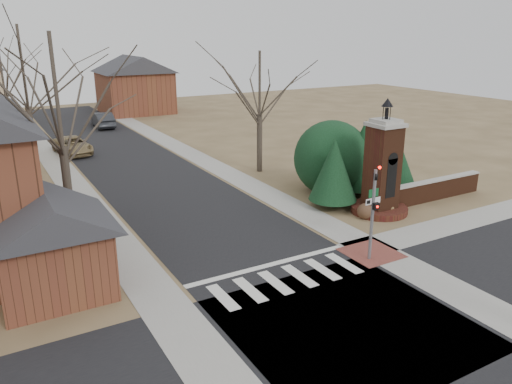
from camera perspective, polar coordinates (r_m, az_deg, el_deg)
ground at (r=20.58m, az=4.87°, el=-10.82°), size 120.00×120.00×0.00m
main_street at (r=39.44m, az=-13.56°, el=2.92°), size 8.00×70.00×0.01m
cross_street at (r=18.55m, az=10.29°, el=-14.54°), size 120.00×8.00×0.01m
crosswalk_zone at (r=21.15m, az=3.62°, el=-9.91°), size 8.00×2.20×0.02m
stop_bar at (r=22.28m, az=1.48°, el=-8.36°), size 8.00×0.35×0.02m
sidewalk_right_main at (r=41.13m, az=-6.61°, el=3.92°), size 2.00×60.00×0.02m
sidewalk_left at (r=38.40m, az=-20.99°, el=1.82°), size 2.00×60.00×0.02m
curb_apron at (r=24.02m, az=13.04°, el=-6.81°), size 2.40×2.40×0.02m
traffic_signal_pole at (r=22.46m, az=13.28°, el=-1.50°), size 0.28×0.41×4.50m
sign_post at (r=24.48m, az=13.17°, el=-1.45°), size 0.90×0.07×2.75m
brick_gate_monument at (r=28.75m, az=14.17°, el=1.81°), size 3.20×3.20×6.47m
brick_garden_wall at (r=32.36m, az=19.75°, el=0.30°), size 7.50×0.50×1.30m
garage_left at (r=20.77m, az=-22.46°, el=-5.08°), size 4.80×4.80×4.29m
house_distant_right at (r=65.68m, az=-13.72°, el=11.98°), size 8.80×8.80×7.30m
evergreen_near at (r=29.00m, az=8.89°, el=2.56°), size 2.80×2.80×4.10m
evergreen_mid at (r=31.89m, az=12.24°, el=4.33°), size 3.40×3.40×4.70m
evergreen_far at (r=32.72m, az=15.94°, el=3.12°), size 2.40×2.40×3.30m
evergreen_mass at (r=31.95m, az=8.65°, el=4.19°), size 4.80×4.80×4.80m
bare_tree_0 at (r=24.08m, az=-21.99°, el=11.47°), size 8.05×8.05×11.15m
bare_tree_1 at (r=36.94m, az=-25.21°, el=13.43°), size 8.40×8.40×11.64m
bare_tree_2 at (r=49.91m, az=-27.15°, el=12.75°), size 7.35×7.35×10.19m
bare_tree_3 at (r=35.73m, az=0.42°, el=12.81°), size 7.00×7.00×9.70m
pickup_truck at (r=44.78m, az=-20.24°, el=5.01°), size 2.79×5.33×1.43m
distant_car at (r=56.37m, az=-17.10°, el=7.89°), size 1.94×5.05×1.64m
dry_shrub_left at (r=28.06m, az=12.36°, el=-2.16°), size 0.88×0.88×0.88m
dry_shrub_right at (r=29.21m, az=14.87°, el=-1.68°), size 0.75×0.75×0.75m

